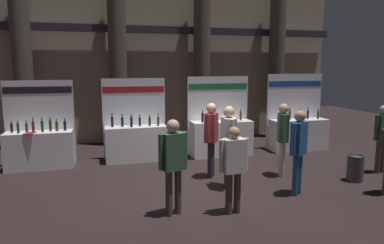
{
  "coord_description": "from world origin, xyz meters",
  "views": [
    {
      "loc": [
        -1.99,
        -7.18,
        2.6
      ],
      "look_at": [
        0.21,
        1.21,
        1.22
      ],
      "focal_mm": 32.47,
      "sensor_mm": 36.0,
      "label": 1
    }
  ],
  "objects_px": {
    "exhibitor_booth_2": "(221,135)",
    "visitor_6": "(229,139)",
    "exhibitor_booth_0": "(40,146)",
    "visitor_3": "(299,145)",
    "exhibitor_booth_1": "(136,140)",
    "visitor_2": "(382,134)",
    "trash_bin": "(355,168)",
    "visitor_1": "(173,158)",
    "visitor_5": "(234,163)",
    "exhibitor_booth_3": "(298,131)",
    "visitor_0": "(283,134)",
    "visitor_7": "(211,133)"
  },
  "relations": [
    {
      "from": "exhibitor_booth_1",
      "to": "trash_bin",
      "type": "distance_m",
      "value": 5.63
    },
    {
      "from": "trash_bin",
      "to": "visitor_2",
      "type": "height_order",
      "value": "visitor_2"
    },
    {
      "from": "exhibitor_booth_2",
      "to": "trash_bin",
      "type": "bearing_deg",
      "value": -53.92
    },
    {
      "from": "visitor_5",
      "to": "visitor_6",
      "type": "bearing_deg",
      "value": -110.75
    },
    {
      "from": "visitor_3",
      "to": "exhibitor_booth_1",
      "type": "bearing_deg",
      "value": 95.24
    },
    {
      "from": "exhibitor_booth_3",
      "to": "visitor_0",
      "type": "relative_size",
      "value": 1.36
    },
    {
      "from": "visitor_1",
      "to": "visitor_5",
      "type": "bearing_deg",
      "value": 150.63
    },
    {
      "from": "visitor_5",
      "to": "visitor_6",
      "type": "height_order",
      "value": "visitor_6"
    },
    {
      "from": "exhibitor_booth_2",
      "to": "visitor_6",
      "type": "bearing_deg",
      "value": -106.23
    },
    {
      "from": "exhibitor_booth_3",
      "to": "visitor_7",
      "type": "relative_size",
      "value": 1.34
    },
    {
      "from": "exhibitor_booth_1",
      "to": "trash_bin",
      "type": "height_order",
      "value": "exhibitor_booth_1"
    },
    {
      "from": "trash_bin",
      "to": "visitor_7",
      "type": "distance_m",
      "value": 3.4
    },
    {
      "from": "trash_bin",
      "to": "visitor_3",
      "type": "xyz_separation_m",
      "value": [
        -1.76,
        -0.42,
        0.74
      ]
    },
    {
      "from": "exhibitor_booth_0",
      "to": "visitor_7",
      "type": "bearing_deg",
      "value": -24.87
    },
    {
      "from": "exhibitor_booth_0",
      "to": "visitor_5",
      "type": "height_order",
      "value": "exhibitor_booth_0"
    },
    {
      "from": "exhibitor_booth_2",
      "to": "exhibitor_booth_3",
      "type": "height_order",
      "value": "exhibitor_booth_3"
    },
    {
      "from": "exhibitor_booth_2",
      "to": "trash_bin",
      "type": "distance_m",
      "value": 3.75
    },
    {
      "from": "exhibitor_booth_0",
      "to": "visitor_6",
      "type": "height_order",
      "value": "exhibitor_booth_0"
    },
    {
      "from": "trash_bin",
      "to": "visitor_1",
      "type": "distance_m",
      "value": 4.53
    },
    {
      "from": "exhibitor_booth_3",
      "to": "visitor_2",
      "type": "height_order",
      "value": "exhibitor_booth_3"
    },
    {
      "from": "exhibitor_booth_1",
      "to": "visitor_5",
      "type": "distance_m",
      "value": 4.29
    },
    {
      "from": "visitor_2",
      "to": "visitor_7",
      "type": "height_order",
      "value": "visitor_7"
    },
    {
      "from": "visitor_1",
      "to": "exhibitor_booth_1",
      "type": "bearing_deg",
      "value": -103.68
    },
    {
      "from": "visitor_5",
      "to": "visitor_3",
      "type": "bearing_deg",
      "value": -165.66
    },
    {
      "from": "visitor_2",
      "to": "visitor_5",
      "type": "bearing_deg",
      "value": 11.29
    },
    {
      "from": "exhibitor_booth_0",
      "to": "exhibitor_booth_2",
      "type": "distance_m",
      "value": 4.97
    },
    {
      "from": "trash_bin",
      "to": "visitor_0",
      "type": "relative_size",
      "value": 0.34
    },
    {
      "from": "exhibitor_booth_3",
      "to": "visitor_1",
      "type": "height_order",
      "value": "exhibitor_booth_3"
    },
    {
      "from": "visitor_3",
      "to": "visitor_7",
      "type": "relative_size",
      "value": 0.99
    },
    {
      "from": "visitor_2",
      "to": "exhibitor_booth_1",
      "type": "bearing_deg",
      "value": -31.11
    },
    {
      "from": "visitor_2",
      "to": "visitor_1",
      "type": "bearing_deg",
      "value": 6.06
    },
    {
      "from": "exhibitor_booth_1",
      "to": "visitor_3",
      "type": "height_order",
      "value": "exhibitor_booth_1"
    },
    {
      "from": "visitor_2",
      "to": "visitor_3",
      "type": "xyz_separation_m",
      "value": [
        -2.8,
        -0.81,
        0.05
      ]
    },
    {
      "from": "exhibitor_booth_0",
      "to": "visitor_5",
      "type": "xyz_separation_m",
      "value": [
        3.8,
        -3.96,
        0.36
      ]
    },
    {
      "from": "exhibitor_booth_1",
      "to": "visitor_7",
      "type": "bearing_deg",
      "value": -51.67
    },
    {
      "from": "exhibitor_booth_3",
      "to": "visitor_3",
      "type": "distance_m",
      "value": 4.16
    },
    {
      "from": "exhibitor_booth_2",
      "to": "visitor_0",
      "type": "distance_m",
      "value": 2.4
    },
    {
      "from": "visitor_1",
      "to": "exhibitor_booth_2",
      "type": "bearing_deg",
      "value": -138.17
    },
    {
      "from": "exhibitor_booth_1",
      "to": "visitor_2",
      "type": "distance_m",
      "value": 6.35
    },
    {
      "from": "exhibitor_booth_1",
      "to": "visitor_5",
      "type": "xyz_separation_m",
      "value": [
        1.32,
        -4.07,
        0.35
      ]
    },
    {
      "from": "visitor_1",
      "to": "visitor_5",
      "type": "xyz_separation_m",
      "value": [
        1.04,
        -0.21,
        -0.09
      ]
    },
    {
      "from": "visitor_1",
      "to": "visitor_6",
      "type": "bearing_deg",
      "value": -161.07
    },
    {
      "from": "exhibitor_booth_2",
      "to": "visitor_2",
      "type": "height_order",
      "value": "exhibitor_booth_2"
    },
    {
      "from": "exhibitor_booth_0",
      "to": "visitor_0",
      "type": "height_order",
      "value": "exhibitor_booth_0"
    },
    {
      "from": "exhibitor_booth_0",
      "to": "visitor_1",
      "type": "distance_m",
      "value": 4.68
    },
    {
      "from": "visitor_3",
      "to": "trash_bin",
      "type": "bearing_deg",
      "value": -20.91
    },
    {
      "from": "visitor_5",
      "to": "visitor_6",
      "type": "distance_m",
      "value": 1.34
    },
    {
      "from": "visitor_2",
      "to": "visitor_3",
      "type": "relative_size",
      "value": 0.96
    },
    {
      "from": "exhibitor_booth_3",
      "to": "visitor_1",
      "type": "bearing_deg",
      "value": -141.35
    },
    {
      "from": "exhibitor_booth_1",
      "to": "trash_bin",
      "type": "bearing_deg",
      "value": -33.56
    }
  ]
}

